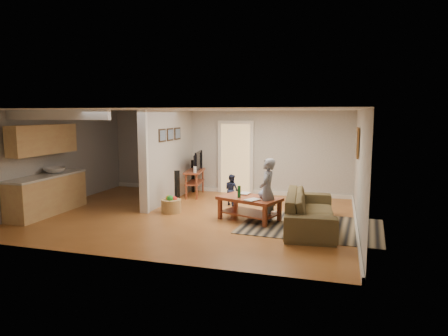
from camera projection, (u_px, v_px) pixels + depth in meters
The scene contains 11 objects.
ground at pixel (192, 215), 9.52m from camera, with size 7.50×7.50×0.00m, color brown.
room_shell at pixel (158, 152), 10.03m from camera, with size 7.54×6.02×2.52m.
area_rug at pixel (311, 226), 8.57m from camera, with size 2.92×2.13×0.01m, color black.
sofa at pixel (310, 227), 8.53m from camera, with size 2.54×0.99×0.74m, color #463A23.
coffee_table at pixel (250, 202), 9.05m from camera, with size 1.54×1.21×0.80m.
tv_console at pixel (195, 173), 11.72m from camera, with size 0.65×1.26×1.04m.
speaker_left at pixel (177, 189), 10.24m from camera, with size 0.10×0.10×0.97m, color black.
speaker_right at pixel (193, 176), 12.30m from camera, with size 0.10×0.10×1.00m, color black.
toy_basket at pixel (171, 205), 9.79m from camera, with size 0.49×0.49×0.44m.
child at pixel (267, 223), 8.86m from camera, with size 0.53×0.35×1.45m, color gray.
toddler at pixel (232, 205), 10.60m from camera, with size 0.40×0.31×0.83m, color #1F2441.
Camera 1 is at (3.34, -8.69, 2.41)m, focal length 32.00 mm.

